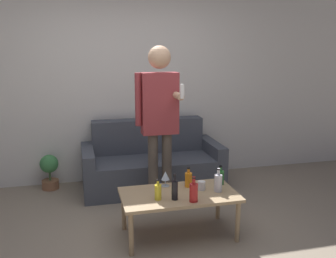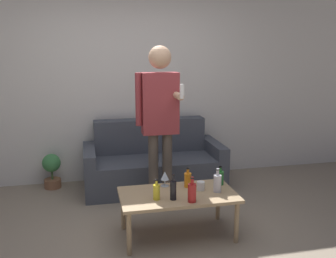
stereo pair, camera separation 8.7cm
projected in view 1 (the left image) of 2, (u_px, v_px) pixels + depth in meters
ground_plane at (157, 254)px, 3.27m from camera, size 16.00×16.00×0.00m
wall_back at (124, 79)px, 4.91m from camera, size 8.00×0.06×2.70m
couch at (151, 164)px, 4.80m from camera, size 1.73×0.80×0.84m
coffee_table at (179, 198)px, 3.51m from camera, size 1.09×0.59×0.43m
bottle_orange at (194, 192)px, 3.29m from camera, size 0.08×0.08×0.23m
bottle_green at (188, 179)px, 3.65m from camera, size 0.07×0.07×0.20m
bottle_dark at (175, 190)px, 3.34m from camera, size 0.06×0.06×0.24m
bottle_yellow at (220, 177)px, 3.72m from camera, size 0.07×0.07×0.19m
bottle_red at (218, 182)px, 3.53m from camera, size 0.07×0.07×0.23m
bottle_clear at (158, 192)px, 3.34m from camera, size 0.06×0.06×0.19m
wine_glass_near at (165, 176)px, 3.66m from camera, size 0.08×0.08×0.15m
cup_on_table at (201, 186)px, 3.58m from camera, size 0.08×0.08×0.08m
person_standing_front at (159, 113)px, 3.95m from camera, size 0.45×0.44×1.78m
potted_plant at (49, 170)px, 4.72m from camera, size 0.23×0.23×0.45m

